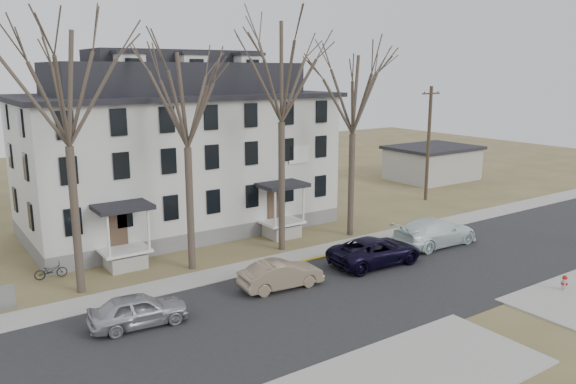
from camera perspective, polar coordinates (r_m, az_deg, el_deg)
ground at (r=26.96m, az=9.46°, el=-11.48°), size 120.00×120.00×0.00m
main_road at (r=28.30m, az=6.62°, el=-10.21°), size 120.00×10.00×0.04m
far_sidewalk at (r=32.74m, az=-0.33°, el=-6.94°), size 120.00×2.00×0.08m
yellow_curb at (r=35.00m, az=7.33°, el=-5.76°), size 14.00×0.25×0.06m
boarding_house at (r=39.08m, az=-11.05°, el=4.12°), size 20.80×12.36×12.05m
distant_building at (r=58.09m, az=14.43°, el=2.90°), size 8.50×6.50×3.35m
tree_far_left at (r=28.11m, az=-21.82°, el=10.52°), size 8.40×8.40×13.72m
tree_mid_left at (r=30.06m, az=-10.36°, el=9.84°), size 7.80×7.80×12.74m
tree_center at (r=32.96m, az=-0.68°, el=12.81°), size 9.00×9.00×14.70m
tree_mid_right at (r=36.32m, az=6.68°, el=10.35°), size 7.80×7.80×12.74m
utility_pole_far at (r=48.13m, az=14.08°, el=4.92°), size 2.00×0.28×9.50m
car_silver at (r=25.34m, az=-14.93°, el=-11.58°), size 4.35×2.11×1.43m
car_tan at (r=28.47m, az=-0.70°, el=-8.45°), size 4.41×1.88×1.41m
car_navy at (r=32.16m, az=8.87°, el=-6.00°), size 5.69×2.88×1.54m
car_white at (r=36.28m, az=14.72°, el=-4.00°), size 5.95×2.54×1.71m
bicycle_left at (r=32.28m, az=-22.95°, el=-7.44°), size 1.69×0.76×0.86m
fire_hydrant at (r=31.39m, az=26.26°, el=-8.32°), size 0.35×0.33×0.84m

